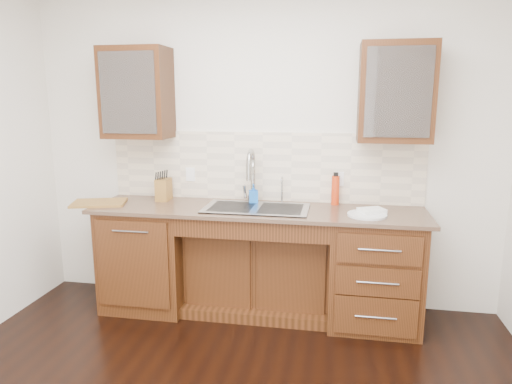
% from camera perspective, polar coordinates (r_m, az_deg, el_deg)
% --- Properties ---
extents(wall_back, '(4.00, 0.10, 2.70)m').
position_cam_1_polar(wall_back, '(3.98, 1.02, 5.39)').
color(wall_back, silver).
rests_on(wall_back, ground).
extents(base_cabinet_left, '(0.70, 0.62, 0.88)m').
position_cam_1_polar(base_cabinet_left, '(4.11, -13.19, -7.78)').
color(base_cabinet_left, '#593014').
rests_on(base_cabinet_left, ground).
extents(base_cabinet_center, '(1.20, 0.44, 0.70)m').
position_cam_1_polar(base_cabinet_center, '(3.96, 0.33, -9.59)').
color(base_cabinet_center, '#593014').
rests_on(base_cabinet_center, ground).
extents(base_cabinet_right, '(0.70, 0.62, 0.88)m').
position_cam_1_polar(base_cabinet_right, '(3.81, 14.53, -9.42)').
color(base_cabinet_right, '#593014').
rests_on(base_cabinet_right, ground).
extents(countertop, '(2.70, 0.65, 0.03)m').
position_cam_1_polar(countertop, '(3.69, 0.07, -2.28)').
color(countertop, '#84705B').
rests_on(countertop, base_cabinet_left).
extents(backsplash, '(2.70, 0.02, 0.59)m').
position_cam_1_polar(backsplash, '(3.94, 0.87, 3.19)').
color(backsplash, beige).
rests_on(backsplash, wall_back).
extents(sink, '(0.84, 0.46, 0.19)m').
position_cam_1_polar(sink, '(3.70, 0.03, -3.39)').
color(sink, '#9E9EA5').
rests_on(sink, countertop).
extents(faucet, '(0.04, 0.04, 0.40)m').
position_cam_1_polar(faucet, '(3.87, -0.40, 1.62)').
color(faucet, '#999993').
rests_on(faucet, countertop).
extents(filter_tap, '(0.02, 0.02, 0.24)m').
position_cam_1_polar(filter_tap, '(3.86, 3.29, 0.35)').
color(filter_tap, '#999993').
rests_on(filter_tap, countertop).
extents(upper_cabinet_left, '(0.55, 0.34, 0.75)m').
position_cam_1_polar(upper_cabinet_left, '(4.05, -14.65, 11.86)').
color(upper_cabinet_left, '#593014').
rests_on(upper_cabinet_left, wall_back).
extents(upper_cabinet_right, '(0.55, 0.34, 0.75)m').
position_cam_1_polar(upper_cabinet_right, '(3.71, 17.06, 11.78)').
color(upper_cabinet_right, '#593014').
rests_on(upper_cabinet_right, wall_back).
extents(outlet_left, '(0.08, 0.01, 0.12)m').
position_cam_1_polar(outlet_left, '(4.09, -8.19, 2.19)').
color(outlet_left, white).
rests_on(outlet_left, backsplash).
extents(outlet_right, '(0.08, 0.01, 0.12)m').
position_cam_1_polar(outlet_right, '(3.89, 10.33, 1.63)').
color(outlet_right, white).
rests_on(outlet_right, backsplash).
extents(soap_bottle, '(0.09, 0.09, 0.17)m').
position_cam_1_polar(soap_bottle, '(3.84, -0.32, -0.24)').
color(soap_bottle, blue).
rests_on(soap_bottle, countertop).
extents(water_bottle, '(0.07, 0.07, 0.24)m').
position_cam_1_polar(water_bottle, '(3.85, 9.89, 0.20)').
color(water_bottle, red).
rests_on(water_bottle, countertop).
extents(plate, '(0.36, 0.36, 0.02)m').
position_cam_1_polar(plate, '(3.56, 13.71, -2.79)').
color(plate, silver).
rests_on(plate, countertop).
extents(dish_towel, '(0.23, 0.21, 0.03)m').
position_cam_1_polar(dish_towel, '(3.61, 14.27, -2.25)').
color(dish_towel, white).
rests_on(dish_towel, plate).
extents(knife_block, '(0.11, 0.17, 0.19)m').
position_cam_1_polar(knife_block, '(4.05, -11.47, 0.32)').
color(knife_block, olive).
rests_on(knife_block, countertop).
extents(cutting_board, '(0.50, 0.41, 0.02)m').
position_cam_1_polar(cutting_board, '(4.06, -19.03, -1.29)').
color(cutting_board, brown).
rests_on(cutting_board, countertop).
extents(cup_left_a, '(0.17, 0.17, 0.11)m').
position_cam_1_polar(cup_left_a, '(4.07, -15.40, 11.15)').
color(cup_left_a, white).
rests_on(cup_left_a, upper_cabinet_left).
extents(cup_left_b, '(0.12, 0.12, 0.10)m').
position_cam_1_polar(cup_left_b, '(4.02, -13.53, 11.18)').
color(cup_left_b, white).
rests_on(cup_left_b, upper_cabinet_left).
extents(cup_right_a, '(0.11, 0.11, 0.09)m').
position_cam_1_polar(cup_right_a, '(3.70, 16.14, 10.97)').
color(cup_right_a, white).
rests_on(cup_right_a, upper_cabinet_right).
extents(cup_right_b, '(0.14, 0.14, 0.10)m').
position_cam_1_polar(cup_right_b, '(3.72, 17.94, 10.95)').
color(cup_right_b, white).
rests_on(cup_right_b, upper_cabinet_right).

